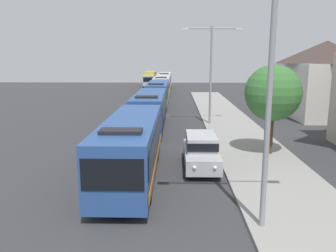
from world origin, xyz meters
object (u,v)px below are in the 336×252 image
Objects in this scene: bus_middle at (158,94)px; white_suv at (201,150)px; bus_fourth_in_line at (162,85)px; bus_lead at (132,145)px; bus_rear at (165,80)px; box_truck_oncoming at (150,79)px; bus_second_in_line at (150,109)px; streetlamp_mid at (211,66)px; roadside_tree at (273,93)px; streetlamp_near at (270,77)px.

bus_middle is 2.23× the size of white_suv.
bus_lead is at bearing -90.00° from bus_fourth_in_line.
box_truck_oncoming is (-3.30, 4.24, 0.02)m from bus_rear.
bus_second_in_line and bus_middle have the same top height.
white_suv is 13.25m from streetlamp_mid.
white_suv is at bearing -82.68° from box_truck_oncoming.
streetlamp_mid is 10.38m from roadside_tree.
white_suv is (3.70, -37.23, -0.66)m from bus_fourth_in_line.
bus_second_in_line is 19.18m from streetlamp_near.
streetlamp_near reaches higher than roadside_tree.
bus_rear is at bearing 90.00° from bus_middle.
bus_rear is at bearing 90.00° from bus_second_in_line.
roadside_tree is (11.54, -51.96, 2.26)m from box_truck_oncoming.
bus_lead is 9.48m from roadside_tree.
bus_middle reaches higher than white_suv.
white_suv is (3.70, -23.97, -0.66)m from bus_middle.
bus_fourth_in_line is 1.26× the size of streetlamp_near.
bus_fourth_in_line is (0.00, 38.82, 0.00)m from bus_lead.
bus_second_in_line and bus_rear have the same top height.
bus_fourth_in_line is 17.55m from box_truck_oncoming.
box_truck_oncoming is (-3.30, 56.06, 0.02)m from bus_lead.
streetlamp_mid is at bearing -81.88° from bus_rear.
bus_lead is at bearing -90.00° from bus_middle.
bus_second_in_line is 0.99× the size of bus_fourth_in_line.
bus_rear is at bearing 94.21° from white_suv.
streetlamp_near reaches higher than bus_rear.
bus_second_in_line is 13.00m from bus_middle.
white_suv is 0.56× the size of streetlamp_near.
bus_middle and bus_fourth_in_line have the same top height.
bus_lead is 0.98× the size of bus_fourth_in_line.
box_truck_oncoming is at bearing 98.05° from streetlamp_near.
bus_middle is 0.99× the size of bus_fourth_in_line.
bus_lead is at bearing 134.70° from streetlamp_near.
roadside_tree is (4.54, 2.51, 2.94)m from white_suv.
bus_second_in_line is (0.00, 12.56, 0.00)m from bus_lead.
box_truck_oncoming is at bearing 93.37° from bus_lead.
streetlamp_near reaches higher than bus_lead.
bus_middle reaches higher than box_truck_oncoming.
bus_fourth_in_line is 35.75m from roadside_tree.
box_truck_oncoming is at bearing 94.34° from bus_second_in_line.
bus_lead is at bearing -90.00° from bus_second_in_line.
bus_lead is 38.82m from bus_fourth_in_line.
streetlamp_near is at bearing -45.30° from bus_lead.
roadside_tree reaches higher than white_suv.
bus_rear is at bearing 99.80° from roadside_tree.
bus_rear is (0.00, 51.82, 0.00)m from bus_lead.
bus_fourth_in_line is 1.39× the size of box_truck_oncoming.
bus_lead is 12.56m from bus_second_in_line.
bus_middle is at bearing -90.00° from bus_fourth_in_line.
bus_second_in_line is 1.97× the size of roadside_tree.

